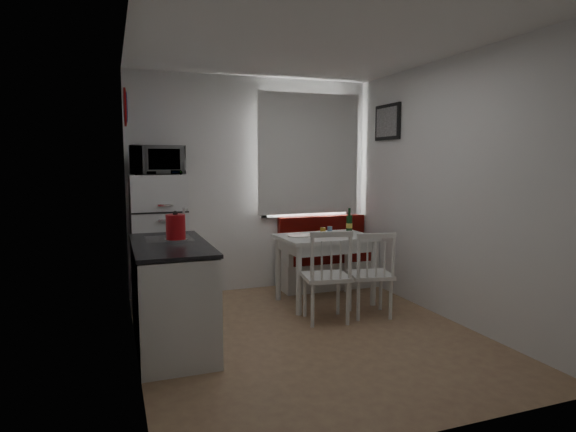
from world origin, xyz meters
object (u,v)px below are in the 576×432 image
object	(u,v)px
chair_left	(330,266)
microwave	(157,160)
wine_bottle	(349,220)
fridge	(159,241)
dining_table	(325,243)
kitchen_counter	(171,294)
chair_right	(375,265)
kettle	(176,227)
bench	(326,264)

from	to	relation	value
chair_left	microwave	bearing A→B (deg)	152.03
microwave	wine_bottle	world-z (taller)	microwave
fridge	dining_table	bearing A→B (deg)	-17.00
kitchen_counter	chair_left	bearing A→B (deg)	1.69
chair_right	kettle	distance (m)	2.03
kitchen_counter	chair_right	bearing A→B (deg)	1.40
dining_table	kettle	bearing A→B (deg)	-159.51
kitchen_counter	chair_right	size ratio (longest dim) A/B	2.69
chair_right	kettle	world-z (taller)	kettle
chair_right	wine_bottle	xyz separation A→B (m)	(0.10, 0.76, 0.36)
microwave	bench	bearing A→B (deg)	4.39
bench	wine_bottle	distance (m)	0.82
chair_right	wine_bottle	distance (m)	0.85
dining_table	wine_bottle	xyz separation A→B (m)	(0.35, 0.10, 0.23)
bench	kettle	size ratio (longest dim) A/B	4.74
kitchen_counter	kettle	world-z (taller)	same
kitchen_counter	chair_right	distance (m)	2.02
chair_left	fridge	xyz separation A→B (m)	(-1.50, 1.20, 0.15)
microwave	kettle	xyz separation A→B (m)	(0.03, -1.20, -0.57)
fridge	kettle	distance (m)	1.29
dining_table	fridge	distance (m)	1.83
chair_left	kitchen_counter	bearing A→B (deg)	-168.76
dining_table	chair_left	size ratio (longest dim) A/B	2.10
kettle	bench	bearing A→B (deg)	33.70
chair_left	chair_right	distance (m)	0.50
kitchen_counter	wine_bottle	xyz separation A→B (m)	(2.12, 0.81, 0.45)
kitchen_counter	chair_left	size ratio (longest dim) A/B	2.65
kettle	fridge	bearing A→B (deg)	91.38
bench	chair_right	xyz separation A→B (m)	(-0.07, -1.30, 0.25)
microwave	kettle	bearing A→B (deg)	-88.57
fridge	kitchen_counter	bearing A→B (deg)	-90.90
dining_table	microwave	distance (m)	2.03
dining_table	wine_bottle	bearing A→B (deg)	13.84
kitchen_counter	dining_table	distance (m)	1.92
kitchen_counter	chair_right	xyz separation A→B (m)	(2.02, 0.05, 0.09)
bench	chair_right	world-z (taller)	bench
chair_left	microwave	size ratio (longest dim) A/B	0.90
microwave	chair_left	bearing A→B (deg)	-37.52
chair_right	wine_bottle	world-z (taller)	wine_bottle
fridge	wine_bottle	distance (m)	2.15
bench	dining_table	bearing A→B (deg)	-116.30
chair_left	kettle	xyz separation A→B (m)	(-1.47, -0.05, 0.46)
chair_left	chair_right	xyz separation A→B (m)	(0.50, 0.00, -0.03)
dining_table	microwave	world-z (taller)	microwave
bench	chair_right	distance (m)	1.33
bench	chair_right	size ratio (longest dim) A/B	2.52
kitchen_counter	fridge	distance (m)	1.27
kitchen_counter	chair_right	world-z (taller)	kitchen_counter
dining_table	kettle	xyz separation A→B (m)	(-1.72, -0.71, 0.35)
kitchen_counter	fridge	size ratio (longest dim) A/B	0.91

